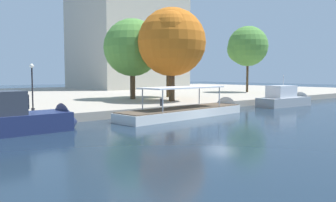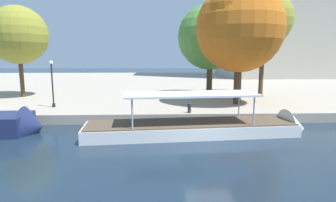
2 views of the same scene
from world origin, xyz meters
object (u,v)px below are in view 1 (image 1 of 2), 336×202
Objects in this scene: motor_yacht_2 at (287,100)px; tour_boat_1 at (191,113)px; mooring_bollard_0 at (161,102)px; tree_5 at (246,47)px; tree_3 at (165,35)px; motor_yacht_0 at (11,122)px; tree_4 at (172,42)px; tree_1 at (133,47)px; lamp_post at (32,86)px.

tour_boat_1 is at bearing -176.72° from motor_yacht_2.
motor_yacht_2 is at bearing -11.59° from mooring_bollard_0.
tree_3 is at bearing -176.32° from tree_5.
motor_yacht_0 is 0.89× the size of tree_4.
tree_5 is (24.40, 1.47, 1.37)m from tree_1.
tree_4 is at bearing 3.57° from lamp_post.
mooring_bollard_0 is 12.06m from tree_1.
tree_3 is 1.06× the size of tree_4.
tree_3 is (20.23, 7.23, 6.23)m from lamp_post.
tree_5 reaches higher than tour_boat_1.
tree_5 reaches higher than motor_yacht_2.
tree_4 is at bearing 17.30° from motor_yacht_0.
tree_1 is 0.88× the size of tree_5.
tour_boat_1 is 31.89m from tree_5.
tree_5 is at bearing 56.21° from motor_yacht_2.
tour_boat_1 is 1.40× the size of tree_4.
motor_yacht_0 is 21.52m from tree_4.
tour_boat_1 is 1.50× the size of tree_1.
lamp_post is at bearing -154.77° from tree_1.
tree_5 reaches higher than tree_4.
tour_boat_1 is at bearing -117.84° from tree_4.
motor_yacht_2 is at bearing -5.20° from tour_boat_1.
motor_yacht_2 is 0.85× the size of tree_1.
tree_5 reaches higher than tree_3.
motor_yacht_0 is 45.53m from tree_5.
tour_boat_1 is 10.89m from tree_4.
motor_yacht_0 is 6.92m from lamp_post.
tree_3 is at bearing 48.62° from mooring_bollard_0.
tree_3 is (8.06, 13.47, 8.81)m from tour_boat_1.
tour_boat_1 is at bearing -120.91° from tree_3.
tree_3 reaches higher than motor_yacht_0.
mooring_bollard_0 is 11.81m from lamp_post.
motor_yacht_2 is 0.75× the size of tree_3.
tree_1 is (2.66, 13.22, 6.91)m from tour_boat_1.
tour_boat_1 is 1.32× the size of tree_5.
motor_yacht_0 is 15.53m from tour_boat_1.
tree_1 reaches higher than motor_yacht_2.
tree_1 is (-13.20, 13.26, 6.50)m from motor_yacht_2.
tree_5 is (39.22, 8.46, 5.70)m from lamp_post.
tree_3 is at bearing 54.04° from tour_boat_1.
motor_yacht_0 is at bearing 172.93° from tour_boat_1.
lamp_post is 40.53m from tree_5.
motor_yacht_2 is 17.04m from mooring_bollard_0.
motor_yacht_0 reaches higher than tour_boat_1.
motor_yacht_0 is at bearing -151.28° from tree_3.
tree_5 is (42.58, 14.14, 7.79)m from motor_yacht_0.
tree_1 is 6.11m from tree_4.
mooring_bollard_0 is at bearing 171.85° from motor_yacht_2.
tree_1 is at bearing 100.96° from tree_4.
tree_5 reaches higher than mooring_bollard_0.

